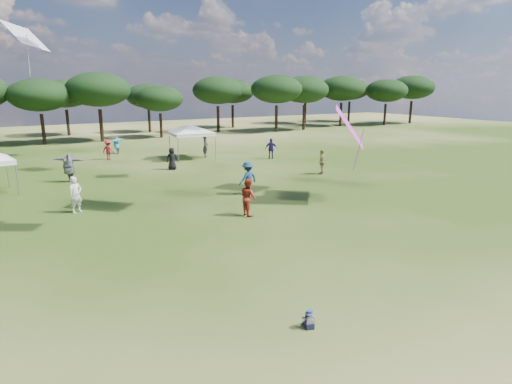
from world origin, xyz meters
TOP-DOWN VIEW (x-y plane):
  - ground at (0.00, 0.00)m, footprint 140.00×140.00m
  - tree_line at (2.39, 47.41)m, footprint 108.78×17.63m
  - tent_right at (7.53, 28.06)m, footprint 6.67×6.67m
  - toddler at (0.09, 1.79)m, footprint 0.37×0.40m
  - festival_crowd at (-1.35, 22.85)m, footprint 28.96×24.18m

SIDE VIEW (x-z plane):
  - ground at x=0.00m, z-range 0.00..0.00m
  - toddler at x=0.09m, z-range -0.03..0.47m
  - festival_crowd at x=-1.35m, z-range -0.07..1.85m
  - tent_right at x=7.53m, z-range 1.16..4.33m
  - tree_line at x=2.39m, z-range 1.54..9.31m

